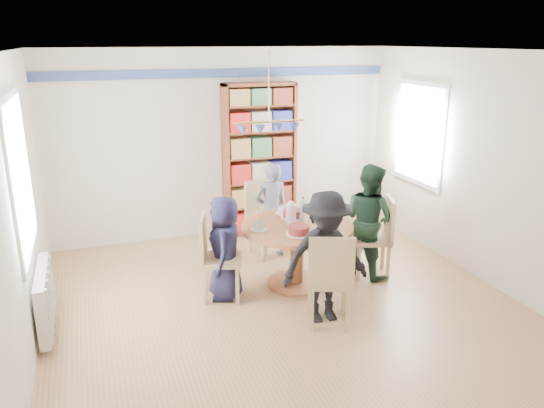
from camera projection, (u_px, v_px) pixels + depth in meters
name	position (u px, v px, depth m)	size (l,w,h in m)	color
ground	(284.00, 305.00, 5.84)	(5.00, 5.00, 0.00)	tan
room_shell	(237.00, 145.00, 6.04)	(5.00, 5.00, 5.00)	white
radiator	(45.00, 299.00, 5.24)	(0.12, 1.00, 0.60)	silver
dining_table	(297.00, 241.00, 6.17)	(1.30, 1.30, 0.75)	brown
chair_left	(214.00, 253.00, 5.85)	(0.54, 0.54, 0.97)	tan
chair_right	(379.00, 233.00, 6.45)	(0.56, 0.56, 0.99)	tan
chair_far	(264.00, 214.00, 7.12)	(0.54, 0.54, 1.01)	tan
chair_near	(330.00, 276.00, 5.25)	(0.57, 0.57, 1.01)	tan
person_left	(225.00, 248.00, 5.86)	(0.58, 0.38, 1.19)	#171631
person_right	(369.00, 220.00, 6.44)	(0.68, 0.53, 1.40)	#172F21
person_far	(271.00, 210.00, 6.99)	(0.47, 0.31, 1.28)	gray
person_near	(325.00, 258.00, 5.35)	(0.90, 0.52, 1.39)	black
bookshelf	(259.00, 161.00, 7.77)	(1.06, 0.32, 2.22)	brown
tableware	(294.00, 219.00, 6.11)	(1.12, 1.12, 0.29)	white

